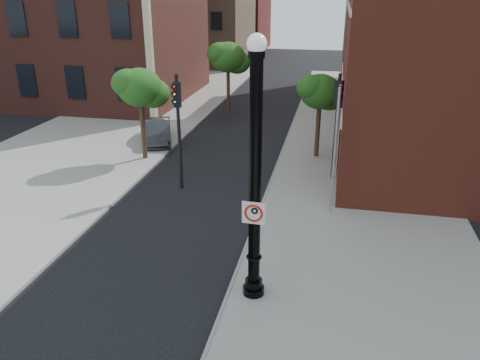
% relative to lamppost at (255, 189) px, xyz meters
% --- Properties ---
extents(ground, '(120.00, 120.00, 0.00)m').
position_rel_lamppost_xyz_m(ground, '(-2.77, 0.29, -3.40)').
color(ground, black).
rests_on(ground, ground).
extents(sidewalk_right, '(8.00, 60.00, 0.12)m').
position_rel_lamppost_xyz_m(sidewalk_right, '(3.23, 10.29, -3.34)').
color(sidewalk_right, gray).
rests_on(sidewalk_right, ground).
extents(sidewalk_left, '(10.00, 50.00, 0.12)m').
position_rel_lamppost_xyz_m(sidewalk_left, '(-11.77, 18.29, -3.34)').
color(sidewalk_left, gray).
rests_on(sidewalk_left, ground).
extents(curb_edge, '(0.10, 60.00, 0.14)m').
position_rel_lamppost_xyz_m(curb_edge, '(-0.72, 10.29, -3.33)').
color(curb_edge, gray).
rests_on(curb_edge, ground).
extents(bg_building_tan_a, '(12.00, 12.00, 12.00)m').
position_rel_lamppost_xyz_m(bg_building_tan_a, '(-14.77, 44.29, 2.60)').
color(bg_building_tan_a, '#856448').
rests_on(bg_building_tan_a, ground).
extents(bg_building_red, '(12.00, 12.00, 10.00)m').
position_rel_lamppost_xyz_m(bg_building_red, '(-14.77, 58.29, 1.60)').
color(bg_building_red, maroon).
rests_on(bg_building_red, ground).
extents(lamppost, '(0.62, 0.62, 7.36)m').
position_rel_lamppost_xyz_m(lamppost, '(0.00, 0.00, 0.00)').
color(lamppost, black).
rests_on(lamppost, ground).
extents(no_parking_sign, '(0.64, 0.09, 0.64)m').
position_rel_lamppost_xyz_m(no_parking_sign, '(0.01, -0.19, -0.60)').
color(no_parking_sign, white).
rests_on(no_parking_sign, ground).
extents(parked_car, '(2.72, 4.29, 1.33)m').
position_rel_lamppost_xyz_m(parked_car, '(-8.00, 13.40, -2.73)').
color(parked_car, '#302F34').
rests_on(parked_car, ground).
extents(traffic_signal_left, '(0.41, 0.45, 5.07)m').
position_rel_lamppost_xyz_m(traffic_signal_left, '(-4.58, 7.24, 0.02)').
color(traffic_signal_left, black).
rests_on(traffic_signal_left, ground).
extents(traffic_signal_right, '(0.40, 0.44, 4.94)m').
position_rel_lamppost_xyz_m(traffic_signal_right, '(2.03, 9.56, -0.07)').
color(traffic_signal_right, black).
rests_on(traffic_signal_right, ground).
extents(utility_pole, '(0.10, 0.10, 5.06)m').
position_rel_lamppost_xyz_m(utility_pole, '(2.03, 5.82, -0.87)').
color(utility_pole, '#999999').
rests_on(utility_pole, ground).
extents(street_tree_a, '(2.63, 2.38, 4.74)m').
position_rel_lamppost_xyz_m(street_tree_a, '(-7.57, 10.45, 0.34)').
color(street_tree_a, '#322314').
rests_on(street_tree_a, ground).
extents(street_tree_b, '(2.80, 2.53, 5.04)m').
position_rel_lamppost_xyz_m(street_tree_b, '(-5.35, 20.22, 0.58)').
color(street_tree_b, '#322314').
rests_on(street_tree_b, ground).
extents(street_tree_c, '(2.44, 2.21, 4.40)m').
position_rel_lamppost_xyz_m(street_tree_c, '(1.16, 12.55, 0.07)').
color(street_tree_c, '#322314').
rests_on(street_tree_c, ground).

